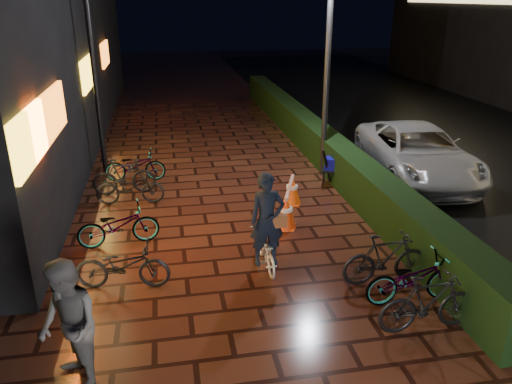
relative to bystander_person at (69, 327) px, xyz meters
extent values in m
plane|color=#381911|center=(2.65, 1.27, -0.90)|extent=(80.00, 80.00, 0.00)
cube|color=black|center=(5.95, 9.27, -0.40)|extent=(0.70, 20.00, 1.00)
imported|color=slate|center=(0.00, 0.00, 0.00)|extent=(1.01, 1.09, 1.80)
imported|color=#B3B4B9|center=(8.07, 6.62, -0.19)|extent=(2.88, 5.30, 1.41)
cube|color=yellow|center=(-0.80, 2.77, 1.70)|extent=(0.08, 2.00, 0.90)
cube|color=orange|center=(-0.80, 4.27, 1.70)|extent=(0.08, 3.00, 0.90)
cube|color=yellow|center=(-0.80, 10.27, 1.70)|extent=(0.08, 2.80, 0.90)
cube|color=orange|center=(-0.80, 15.27, 1.70)|extent=(0.08, 2.20, 0.90)
cylinder|color=black|center=(5.61, 7.32, 1.97)|extent=(0.20, 0.20, 5.74)
cylinder|color=black|center=(-0.45, 8.70, 1.79)|extent=(0.15, 0.15, 5.39)
imported|color=white|center=(3.01, 2.56, -0.56)|extent=(0.48, 1.31, 0.68)
imported|color=black|center=(3.02, 2.46, 0.09)|extent=(0.65, 0.43, 1.74)
cube|color=brown|center=(3.22, 2.44, 0.06)|extent=(0.31, 0.14, 0.22)
cone|color=#ED3C0C|center=(3.78, 4.11, -0.54)|extent=(0.46, 0.46, 0.73)
cone|color=#FF560D|center=(4.24, 5.38, -0.54)|extent=(0.46, 0.46, 0.73)
cube|color=#FF4B0D|center=(3.78, 4.11, -0.88)|extent=(0.50, 0.50, 0.03)
cube|color=#FF420D|center=(4.24, 5.38, -0.88)|extent=(0.50, 0.50, 0.03)
cube|color=#BC2E0B|center=(4.01, 4.75, -0.21)|extent=(0.59, 1.49, 0.07)
cube|color=black|center=(5.62, 6.46, -0.49)|extent=(0.71, 0.65, 0.04)
cylinder|color=black|center=(5.34, 6.38, -0.70)|extent=(0.04, 0.04, 0.39)
cylinder|color=black|center=(5.75, 6.19, -0.70)|extent=(0.04, 0.04, 0.39)
cylinder|color=black|center=(5.49, 6.72, -0.70)|extent=(0.04, 0.04, 0.39)
cylinder|color=black|center=(5.90, 6.54, -0.70)|extent=(0.04, 0.04, 0.39)
cube|color=#0C0B98|center=(5.62, 6.46, -0.31)|extent=(0.52, 0.49, 0.31)
cylinder|color=black|center=(5.42, 6.38, -0.33)|extent=(0.40, 0.30, 1.00)
imported|color=black|center=(0.45, 7.74, -0.48)|extent=(1.65, 0.67, 0.85)
imported|color=black|center=(0.46, 2.29, -0.48)|extent=(1.68, 0.81, 0.85)
imported|color=black|center=(0.23, 6.80, -0.43)|extent=(1.59, 0.52, 0.94)
imported|color=black|center=(0.27, 3.95, -0.48)|extent=(1.68, 0.78, 0.85)
imported|color=black|center=(0.40, 6.10, -0.48)|extent=(1.66, 0.69, 0.85)
imported|color=black|center=(4.95, 1.63, -0.43)|extent=(1.58, 0.47, 0.94)
imported|color=black|center=(5.14, 1.00, -0.48)|extent=(1.63, 0.60, 0.85)
imported|color=black|center=(5.01, 0.25, -0.43)|extent=(1.58, 0.47, 0.94)
camera|label=1|loc=(1.36, -5.46, 3.83)|focal=35.00mm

